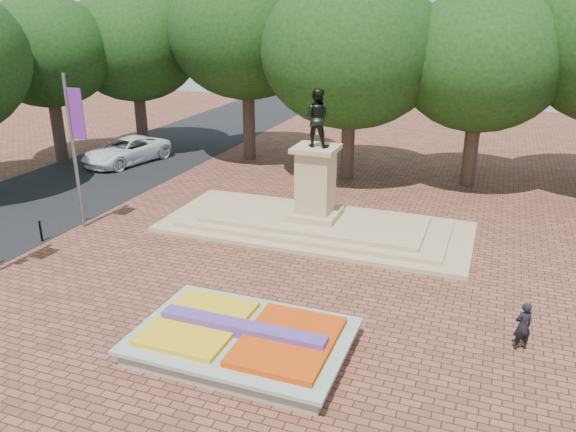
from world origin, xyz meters
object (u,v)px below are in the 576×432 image
object	(u,v)px
monument	(315,211)
flower_bed	(243,339)
van	(126,151)
pedestrian	(523,326)

from	to	relation	value
monument	flower_bed	bearing A→B (deg)	-84.13
monument	van	distance (m)	16.52
flower_bed	van	xyz separation A→B (m)	(-16.13, 16.69, 0.45)
monument	pedestrian	world-z (taller)	monument
pedestrian	van	bearing A→B (deg)	-60.78
flower_bed	pedestrian	distance (m)	8.32
flower_bed	pedestrian	world-z (taller)	pedestrian
flower_bed	monument	xyz separation A→B (m)	(-1.03, 10.00, 0.50)
flower_bed	monument	world-z (taller)	monument
monument	van	size ratio (longest dim) A/B	2.34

